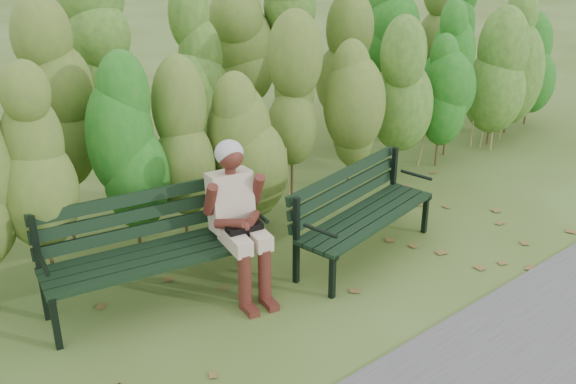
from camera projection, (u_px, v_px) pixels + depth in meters
ground at (316, 290)px, 5.44m from camera, size 80.00×80.00×0.00m
hedge_band at (184, 91)px, 6.24m from camera, size 11.04×1.67×2.42m
leaf_litter at (323, 286)px, 5.49m from camera, size 6.02×2.29×0.01m
bench_left at (153, 241)px, 5.14m from camera, size 1.79×0.88×0.86m
bench_right at (359, 207)px, 5.83m from camera, size 1.59×0.77×0.77m
seated_woman at (237, 210)px, 5.20m from camera, size 0.51×0.74×1.23m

